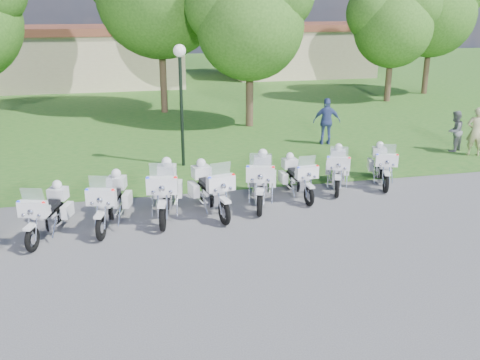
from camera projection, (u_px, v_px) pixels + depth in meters
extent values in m
plane|color=#4C4C51|center=(262.00, 227.00, 14.28)|extent=(100.00, 100.00, 0.00)
cube|color=#25611E|center=(167.00, 84.00, 39.27)|extent=(100.00, 48.00, 0.01)
torus|color=black|center=(32.00, 239.00, 12.77)|extent=(0.31, 0.65, 0.64)
torus|color=black|center=(60.00, 214.00, 14.31)|extent=(0.31, 0.65, 0.64)
cube|color=white|center=(30.00, 227.00, 12.64)|extent=(0.29, 0.45, 0.07)
cube|color=white|center=(33.00, 209.00, 12.76)|extent=(0.73, 0.43, 0.38)
cube|color=silver|center=(32.00, 195.00, 12.71)|extent=(0.55, 0.27, 0.36)
sphere|color=red|center=(43.00, 203.00, 12.62)|extent=(0.09, 0.09, 0.09)
sphere|color=#1426E5|center=(18.00, 202.00, 12.67)|extent=(0.09, 0.09, 0.09)
cube|color=silver|center=(47.00, 221.00, 13.52)|extent=(0.47, 0.61, 0.33)
cube|color=white|center=(41.00, 212.00, 13.20)|extent=(0.44, 0.57, 0.21)
cube|color=black|center=(50.00, 205.00, 13.69)|extent=(0.49, 0.67, 0.12)
cube|color=white|center=(68.00, 210.00, 14.10)|extent=(0.32, 0.53, 0.35)
cube|color=white|center=(46.00, 210.00, 14.15)|extent=(0.32, 0.53, 0.35)
cube|color=white|center=(58.00, 193.00, 14.16)|extent=(0.56, 0.51, 0.31)
sphere|color=white|center=(57.00, 185.00, 14.08)|extent=(0.25, 0.25, 0.25)
torus|color=black|center=(101.00, 228.00, 13.38)|extent=(0.30, 0.69, 0.68)
torus|color=black|center=(118.00, 203.00, 15.02)|extent=(0.30, 0.69, 0.68)
cube|color=white|center=(100.00, 215.00, 13.24)|extent=(0.29, 0.48, 0.07)
cube|color=white|center=(101.00, 197.00, 13.37)|extent=(0.77, 0.42, 0.41)
cube|color=silver|center=(101.00, 183.00, 13.31)|extent=(0.58, 0.26, 0.38)
sphere|color=red|center=(113.00, 191.00, 13.24)|extent=(0.09, 0.09, 0.09)
sphere|color=#1426E5|center=(87.00, 190.00, 13.26)|extent=(0.09, 0.09, 0.09)
cube|color=silver|center=(110.00, 210.00, 14.18)|extent=(0.48, 0.64, 0.35)
cube|color=white|center=(106.00, 201.00, 13.83)|extent=(0.45, 0.59, 0.22)
cube|color=black|center=(112.00, 194.00, 14.36)|extent=(0.49, 0.70, 0.12)
cube|color=white|center=(127.00, 199.00, 14.81)|extent=(0.31, 0.56, 0.37)
cube|color=white|center=(105.00, 199.00, 14.83)|extent=(0.31, 0.56, 0.37)
cube|color=white|center=(117.00, 182.00, 14.86)|extent=(0.58, 0.52, 0.33)
sphere|color=white|center=(116.00, 173.00, 14.77)|extent=(0.26, 0.26, 0.26)
torus|color=black|center=(163.00, 218.00, 13.91)|extent=(0.27, 0.76, 0.75)
torus|color=black|center=(168.00, 193.00, 15.71)|extent=(0.27, 0.76, 0.75)
cube|color=white|center=(162.00, 204.00, 13.77)|extent=(0.28, 0.52, 0.08)
cube|color=white|center=(162.00, 185.00, 13.90)|extent=(0.84, 0.40, 0.45)
cube|color=silver|center=(162.00, 170.00, 13.84)|extent=(0.64, 0.24, 0.42)
sphere|color=red|center=(175.00, 178.00, 13.79)|extent=(0.10, 0.10, 0.10)
sphere|color=#1426E5|center=(148.00, 179.00, 13.75)|extent=(0.10, 0.10, 0.10)
cube|color=silver|center=(165.00, 200.00, 14.79)|extent=(0.48, 0.68, 0.38)
cube|color=white|center=(164.00, 190.00, 14.41)|extent=(0.45, 0.63, 0.25)
cube|color=black|center=(166.00, 183.00, 14.99)|extent=(0.49, 0.74, 0.13)
cube|color=white|center=(179.00, 189.00, 15.51)|extent=(0.29, 0.61, 0.40)
cube|color=white|center=(156.00, 189.00, 15.47)|extent=(0.29, 0.61, 0.40)
cube|color=white|center=(167.00, 171.00, 15.53)|extent=(0.60, 0.53, 0.36)
sphere|color=white|center=(166.00, 162.00, 15.44)|extent=(0.29, 0.29, 0.29)
torus|color=black|center=(224.00, 213.00, 14.30)|extent=(0.27, 0.72, 0.70)
torus|color=black|center=(202.00, 192.00, 15.86)|extent=(0.27, 0.72, 0.70)
cube|color=white|center=(225.00, 200.00, 14.17)|extent=(0.27, 0.49, 0.07)
cube|color=white|center=(221.00, 183.00, 14.28)|extent=(0.79, 0.39, 0.42)
cube|color=silver|center=(220.00, 169.00, 14.21)|extent=(0.60, 0.23, 0.40)
sphere|color=red|center=(233.00, 175.00, 14.28)|extent=(0.09, 0.09, 0.09)
sphere|color=#1426E5|center=(210.00, 178.00, 14.03)|extent=(0.09, 0.09, 0.09)
cube|color=silver|center=(212.00, 197.00, 15.06)|extent=(0.46, 0.64, 0.36)
cube|color=white|center=(215.00, 188.00, 14.72)|extent=(0.43, 0.60, 0.23)
cube|color=black|center=(208.00, 182.00, 15.23)|extent=(0.47, 0.71, 0.13)
cube|color=white|center=(214.00, 186.00, 15.78)|extent=(0.29, 0.57, 0.38)
cube|color=white|center=(194.00, 189.00, 15.55)|extent=(0.29, 0.57, 0.38)
cube|color=white|center=(201.00, 172.00, 15.69)|extent=(0.57, 0.51, 0.34)
sphere|color=white|center=(201.00, 163.00, 15.60)|extent=(0.27, 0.27, 0.27)
torus|color=black|center=(260.00, 204.00, 14.89)|extent=(0.35, 0.75, 0.74)
torus|color=black|center=(262.00, 182.00, 16.66)|extent=(0.35, 0.75, 0.74)
cube|color=white|center=(260.00, 191.00, 14.75)|extent=(0.33, 0.52, 0.08)
cube|color=white|center=(260.00, 174.00, 14.88)|extent=(0.83, 0.49, 0.44)
cube|color=silver|center=(261.00, 160.00, 14.82)|extent=(0.63, 0.31, 0.41)
sphere|color=red|center=(273.00, 168.00, 14.73)|extent=(0.10, 0.10, 0.10)
sphere|color=#1426E5|center=(248.00, 167.00, 14.78)|extent=(0.10, 0.10, 0.10)
cube|color=silver|center=(261.00, 188.00, 15.75)|extent=(0.54, 0.70, 0.37)
cube|color=white|center=(261.00, 178.00, 15.38)|extent=(0.50, 0.65, 0.24)
cube|color=black|center=(262.00, 173.00, 15.95)|extent=(0.56, 0.76, 0.13)
cube|color=white|center=(273.00, 179.00, 16.42)|extent=(0.36, 0.60, 0.40)
cube|color=white|center=(251.00, 178.00, 16.47)|extent=(0.36, 0.60, 0.40)
cube|color=white|center=(263.00, 162.00, 16.48)|extent=(0.63, 0.58, 0.35)
sphere|color=white|center=(263.00, 153.00, 16.39)|extent=(0.29, 0.29, 0.29)
torus|color=black|center=(309.00, 196.00, 15.65)|extent=(0.16, 0.62, 0.62)
torus|color=black|center=(289.00, 180.00, 17.08)|extent=(0.16, 0.62, 0.62)
cube|color=white|center=(310.00, 186.00, 15.53)|extent=(0.19, 0.42, 0.06)
cube|color=white|center=(307.00, 172.00, 15.64)|extent=(0.68, 0.26, 0.37)
cube|color=silver|center=(307.00, 161.00, 15.58)|extent=(0.52, 0.14, 0.35)
sphere|color=red|center=(317.00, 166.00, 15.61)|extent=(0.08, 0.08, 0.08)
sphere|color=#1426E5|center=(299.00, 168.00, 15.45)|extent=(0.08, 0.08, 0.08)
cube|color=silver|center=(299.00, 184.00, 16.35)|extent=(0.35, 0.53, 0.31)
cube|color=white|center=(302.00, 176.00, 16.04)|extent=(0.32, 0.50, 0.20)
cube|color=black|center=(296.00, 172.00, 16.50)|extent=(0.35, 0.59, 0.11)
cube|color=white|center=(299.00, 176.00, 16.98)|extent=(0.20, 0.49, 0.33)
cube|color=white|center=(283.00, 177.00, 16.83)|extent=(0.20, 0.49, 0.33)
cube|color=white|center=(290.00, 163.00, 16.93)|extent=(0.46, 0.40, 0.30)
sphere|color=white|center=(290.00, 156.00, 16.86)|extent=(0.24, 0.24, 0.24)
torus|color=black|center=(337.00, 187.00, 16.32)|extent=(0.37, 0.65, 0.66)
torus|color=black|center=(337.00, 171.00, 17.87)|extent=(0.37, 0.65, 0.66)
cube|color=white|center=(338.00, 177.00, 16.19)|extent=(0.33, 0.47, 0.07)
cube|color=white|center=(338.00, 163.00, 16.31)|extent=(0.74, 0.49, 0.39)
cube|color=silver|center=(339.00, 152.00, 16.25)|extent=(0.55, 0.32, 0.37)
sphere|color=red|center=(349.00, 158.00, 16.14)|extent=(0.09, 0.09, 0.09)
sphere|color=#1426E5|center=(328.00, 157.00, 16.24)|extent=(0.09, 0.09, 0.09)
cube|color=silver|center=(337.00, 175.00, 17.08)|extent=(0.52, 0.63, 0.33)
cube|color=white|center=(338.00, 167.00, 16.75)|extent=(0.48, 0.59, 0.22)
cube|color=black|center=(338.00, 163.00, 17.25)|extent=(0.54, 0.69, 0.12)
cube|color=white|center=(346.00, 168.00, 17.64)|extent=(0.36, 0.54, 0.35)
cube|color=white|center=(328.00, 167.00, 17.73)|extent=(0.36, 0.54, 0.35)
cube|color=white|center=(338.00, 155.00, 17.72)|extent=(0.58, 0.54, 0.31)
sphere|color=white|center=(339.00, 147.00, 17.64)|extent=(0.25, 0.25, 0.25)
torus|color=black|center=(386.00, 183.00, 16.75)|extent=(0.31, 0.64, 0.64)
torus|color=black|center=(378.00, 168.00, 18.27)|extent=(0.31, 0.64, 0.64)
cube|color=white|center=(387.00, 173.00, 16.63)|extent=(0.29, 0.45, 0.07)
cube|color=white|center=(387.00, 160.00, 16.74)|extent=(0.72, 0.43, 0.38)
cube|color=silver|center=(387.00, 149.00, 16.69)|extent=(0.54, 0.27, 0.36)
sphere|color=red|center=(397.00, 155.00, 16.60)|extent=(0.09, 0.09, 0.09)
sphere|color=#1426E5|center=(377.00, 155.00, 16.66)|extent=(0.09, 0.09, 0.09)
cube|color=silver|center=(382.00, 172.00, 17.49)|extent=(0.47, 0.61, 0.32)
cube|color=white|center=(384.00, 164.00, 17.17)|extent=(0.44, 0.56, 0.21)
cube|color=black|center=(381.00, 160.00, 17.66)|extent=(0.49, 0.66, 0.11)
cube|color=white|center=(388.00, 165.00, 18.06)|extent=(0.32, 0.52, 0.34)
cube|color=white|center=(370.00, 164.00, 18.11)|extent=(0.32, 0.52, 0.34)
cube|color=white|center=(379.00, 152.00, 18.12)|extent=(0.55, 0.50, 0.30)
sphere|color=white|center=(380.00, 145.00, 18.05)|extent=(0.25, 0.25, 0.25)
cylinder|color=black|center=(182.00, 112.00, 19.00)|extent=(0.12, 0.12, 3.97)
sphere|color=white|center=(180.00, 51.00, 18.33)|extent=(0.44, 0.44, 0.44)
cylinder|color=#38281C|center=(163.00, 71.00, 28.48)|extent=(0.36, 0.36, 4.45)
cylinder|color=#38281C|center=(250.00, 91.00, 25.38)|extent=(0.36, 0.36, 3.42)
sphere|color=#274F16|center=(250.00, 26.00, 24.45)|extent=(4.97, 4.97, 4.97)
sphere|color=#274F16|center=(225.00, 5.00, 24.29)|extent=(3.73, 3.73, 3.73)
cylinder|color=#38281C|center=(389.00, 75.00, 31.94)|extent=(0.36, 0.36, 3.13)
sphere|color=#274F16|center=(393.00, 28.00, 31.09)|extent=(4.55, 4.55, 4.55)
sphere|color=#274F16|center=(376.00, 13.00, 30.94)|extent=(3.41, 3.41, 3.41)
sphere|color=#274F16|center=(414.00, 5.00, 30.64)|extent=(3.13, 3.13, 3.13)
cylinder|color=#38281C|center=(427.00, 65.00, 34.54)|extent=(0.36, 0.36, 3.67)
sphere|color=#274F16|center=(432.00, 14.00, 33.54)|extent=(5.34, 5.34, 5.34)
cube|color=tan|center=(81.00, 60.00, 38.38)|extent=(14.00, 8.00, 3.60)
cube|color=brown|center=(79.00, 30.00, 37.73)|extent=(14.56, 8.32, 0.50)
cube|color=tan|center=(298.00, 52.00, 43.77)|extent=(11.00, 7.00, 3.60)
cube|color=brown|center=(299.00, 27.00, 43.13)|extent=(11.44, 7.28, 0.50)
imported|color=tan|center=(476.00, 132.00, 20.66)|extent=(0.80, 0.67, 1.88)
imported|color=slate|center=(454.00, 131.00, 21.27)|extent=(1.00, 0.93, 1.63)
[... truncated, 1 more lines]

